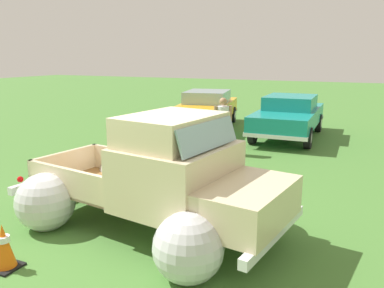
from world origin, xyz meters
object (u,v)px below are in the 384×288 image
(vintage_pickup_truck, at_px, (164,187))
(show_car_1, at_px, (289,115))
(show_car_0, at_px, (206,108))
(lane_cone_0, at_px, (4,247))
(spectator_0, at_px, (223,122))

(vintage_pickup_truck, distance_m, show_car_1, 8.41)
(vintage_pickup_truck, relative_size, show_car_0, 0.97)
(show_car_1, bearing_deg, lane_cone_0, -10.73)
(vintage_pickup_truck, relative_size, lane_cone_0, 7.68)
(show_car_0, relative_size, lane_cone_0, 7.90)
(show_car_0, bearing_deg, lane_cone_0, -2.59)
(vintage_pickup_truck, bearing_deg, lane_cone_0, -118.54)
(vintage_pickup_truck, relative_size, show_car_1, 1.02)
(show_car_0, xyz_separation_m, show_car_1, (3.32, -0.54, 0.00))
(vintage_pickup_truck, xyz_separation_m, spectator_0, (-0.95, 5.21, 0.17))
(spectator_0, height_order, lane_cone_0, spectator_0)
(spectator_0, bearing_deg, show_car_1, -57.47)
(lane_cone_0, bearing_deg, show_car_0, 98.59)
(show_car_1, bearing_deg, show_car_0, -100.62)
(show_car_0, relative_size, show_car_1, 1.05)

